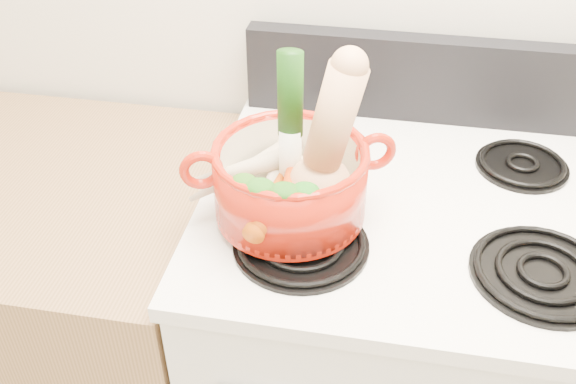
% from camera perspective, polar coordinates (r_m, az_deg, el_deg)
% --- Properties ---
extents(stove_body, '(0.76, 0.65, 0.92)m').
position_cam_1_polar(stove_body, '(1.52, 9.31, -15.51)').
color(stove_body, silver).
rests_on(stove_body, floor).
extents(cooktop, '(0.78, 0.67, 0.03)m').
position_cam_1_polar(cooktop, '(1.18, 11.55, -1.33)').
color(cooktop, white).
rests_on(cooktop, stove_body).
extents(control_backsplash, '(0.76, 0.05, 0.18)m').
position_cam_1_polar(control_backsplash, '(1.38, 12.33, 9.75)').
color(control_backsplash, black).
rests_on(control_backsplash, cooktop).
extents(burner_front_left, '(0.22, 0.22, 0.02)m').
position_cam_1_polar(burner_front_left, '(1.05, 1.16, -4.52)').
color(burner_front_left, black).
rests_on(burner_front_left, cooktop).
extents(burner_front_right, '(0.22, 0.22, 0.02)m').
position_cam_1_polar(burner_front_right, '(1.07, 21.72, -6.62)').
color(burner_front_right, black).
rests_on(burner_front_right, cooktop).
extents(burner_back_left, '(0.17, 0.17, 0.02)m').
position_cam_1_polar(burner_back_left, '(1.29, 3.36, 4.25)').
color(burner_back_left, black).
rests_on(burner_back_left, cooktop).
extents(burner_back_right, '(0.17, 0.17, 0.02)m').
position_cam_1_polar(burner_back_right, '(1.31, 20.10, 2.37)').
color(burner_back_right, black).
rests_on(burner_back_right, cooktop).
extents(dutch_oven, '(0.33, 0.33, 0.13)m').
position_cam_1_polar(dutch_oven, '(1.06, 0.19, 0.93)').
color(dutch_oven, '#A81A0A').
rests_on(dutch_oven, burner_front_left).
extents(pot_handle_left, '(0.07, 0.04, 0.07)m').
position_cam_1_polar(pot_handle_left, '(1.02, -7.71, 1.97)').
color(pot_handle_left, '#A81A0A').
rests_on(pot_handle_left, dutch_oven).
extents(pot_handle_right, '(0.07, 0.04, 0.07)m').
position_cam_1_polar(pot_handle_right, '(1.07, 7.79, 3.60)').
color(pot_handle_right, '#A81A0A').
rests_on(pot_handle_right, dutch_oven).
extents(squash, '(0.16, 0.11, 0.28)m').
position_cam_1_polar(squash, '(0.99, 3.00, 4.68)').
color(squash, tan).
rests_on(squash, dutch_oven).
extents(leek, '(0.04, 0.05, 0.27)m').
position_cam_1_polar(leek, '(1.03, 0.21, 6.18)').
color(leek, white).
rests_on(leek, dutch_oven).
extents(ginger, '(0.09, 0.08, 0.04)m').
position_cam_1_polar(ginger, '(1.12, 1.38, 2.05)').
color(ginger, tan).
rests_on(ginger, dutch_oven).
extents(parsnip_0, '(0.08, 0.24, 0.06)m').
position_cam_1_polar(parsnip_0, '(1.08, -1.33, 1.10)').
color(parsnip_0, beige).
rests_on(parsnip_0, dutch_oven).
extents(parsnip_1, '(0.19, 0.18, 0.06)m').
position_cam_1_polar(parsnip_1, '(1.10, -3.89, 1.98)').
color(parsnip_1, beige).
rests_on(parsnip_1, dutch_oven).
extents(parsnip_2, '(0.05, 0.21, 0.06)m').
position_cam_1_polar(parsnip_2, '(1.11, -0.65, 3.00)').
color(parsnip_2, beige).
rests_on(parsnip_2, dutch_oven).
extents(parsnip_3, '(0.19, 0.11, 0.06)m').
position_cam_1_polar(parsnip_3, '(1.09, -4.49, 2.14)').
color(parsnip_3, beige).
rests_on(parsnip_3, dutch_oven).
extents(carrot_0, '(0.09, 0.15, 0.04)m').
position_cam_1_polar(carrot_0, '(1.05, -1.63, -0.70)').
color(carrot_0, red).
rests_on(carrot_0, dutch_oven).
extents(carrot_1, '(0.05, 0.17, 0.05)m').
position_cam_1_polar(carrot_1, '(1.03, -1.65, -0.92)').
color(carrot_1, '#DC520B').
rests_on(carrot_1, dutch_oven).
extents(carrot_2, '(0.05, 0.17, 0.05)m').
position_cam_1_polar(carrot_2, '(1.04, 1.98, -0.41)').
color(carrot_2, '#BA3709').
rests_on(carrot_2, dutch_oven).
extents(carrot_3, '(0.07, 0.13, 0.04)m').
position_cam_1_polar(carrot_3, '(1.01, -0.81, -1.37)').
color(carrot_3, '#BB5209').
rests_on(carrot_3, dutch_oven).
extents(carrot_4, '(0.05, 0.18, 0.05)m').
position_cam_1_polar(carrot_4, '(1.03, 0.07, 0.35)').
color(carrot_4, '#C73609').
rests_on(carrot_4, dutch_oven).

